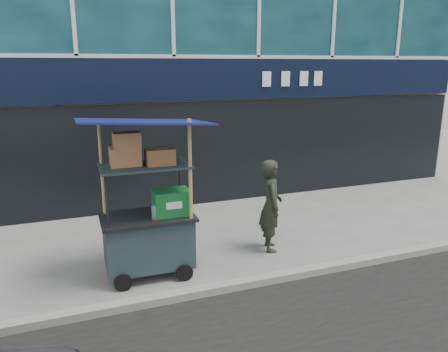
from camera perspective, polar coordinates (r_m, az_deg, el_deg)
name	(u,v)px	position (r m, az deg, el deg)	size (l,w,h in m)	color
ground	(242,281)	(6.93, 2.40, -13.49)	(80.00, 80.00, 0.00)	slate
curb	(248,283)	(6.74, 3.09, -13.77)	(80.00, 0.18, 0.12)	gray
vendor_cart	(149,221)	(6.87, -9.79, -5.83)	(1.90, 1.36, 2.54)	#1A292C
vendor_man	(271,205)	(7.76, 6.14, -3.83)	(0.60, 0.39, 1.65)	#24281E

